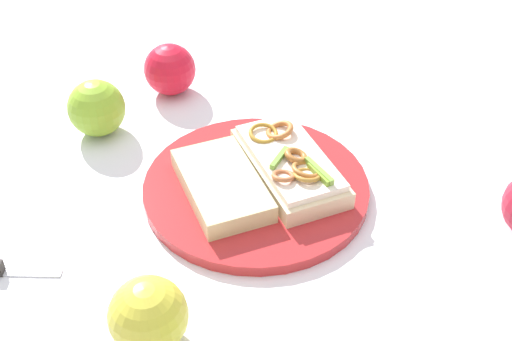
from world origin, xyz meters
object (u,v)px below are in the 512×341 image
object	(u,v)px
apple_0	(170,69)
apple_1	(148,316)
plate	(256,188)
sandwich	(289,164)
apple_2	(97,108)
bread_slice_side	(222,185)

from	to	relation	value
apple_0	apple_1	bearing A→B (deg)	102.43
plate	apple_0	world-z (taller)	apple_0
sandwich	apple_1	world-z (taller)	apple_1
sandwich	apple_2	world-z (taller)	apple_2
plate	apple_0	bearing A→B (deg)	-51.86
sandwich	apple_1	bearing A→B (deg)	-54.04
plate	sandwich	xyz separation A→B (m)	(-0.04, -0.02, 0.02)
plate	apple_2	bearing A→B (deg)	-21.37
sandwich	bread_slice_side	distance (m)	0.09
bread_slice_side	apple_2	bearing A→B (deg)	-151.31
plate	sandwich	world-z (taller)	sandwich
apple_2	apple_0	bearing A→B (deg)	-121.80
sandwich	apple_0	bearing A→B (deg)	-164.64
bread_slice_side	apple_2	size ratio (longest dim) A/B	1.87
bread_slice_side	apple_1	world-z (taller)	apple_1
apple_0	apple_2	world-z (taller)	apple_2
apple_0	apple_2	bearing A→B (deg)	58.20
plate	apple_1	size ratio (longest dim) A/B	3.62
apple_1	bread_slice_side	bearing A→B (deg)	-97.55
plate	apple_1	world-z (taller)	apple_1
apple_2	apple_1	bearing A→B (deg)	117.43
sandwich	apple_0	xyz separation A→B (m)	(0.20, -0.18, 0.01)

